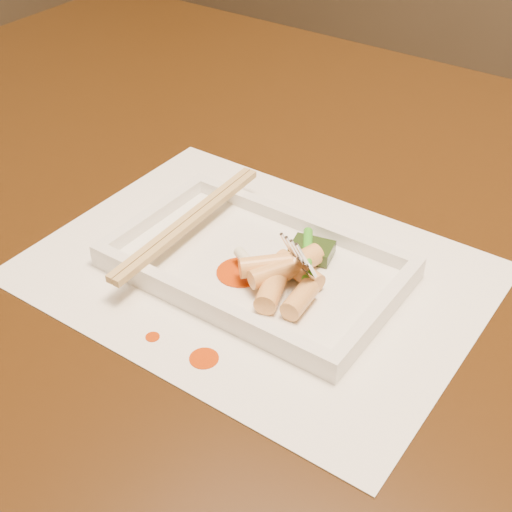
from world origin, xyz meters
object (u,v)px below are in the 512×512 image
Objects in this scene: table at (300,284)px; placemat at (256,272)px; chopstick_a at (185,220)px; plate_base at (256,268)px; fork at (338,213)px.

placemat reaches higher than table.
table is 0.18m from chopstick_a.
table is 5.38× the size of plate_base.
placemat is at bearing 0.00° from chopstick_a.
fork reaches higher than placemat.
fork is at bearing 14.42° from placemat.
plate_base is (0.02, -0.12, 0.11)m from table.
plate_base is at bearing -63.43° from placemat.
table is 0.23m from fork.
chopstick_a is 0.16m from fork.
plate_base is 0.11m from fork.
plate_base is 0.08m from chopstick_a.
plate_base reaches higher than table.
chopstick_a is (-0.08, 0.00, 0.02)m from plate_base.
fork reaches higher than plate_base.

